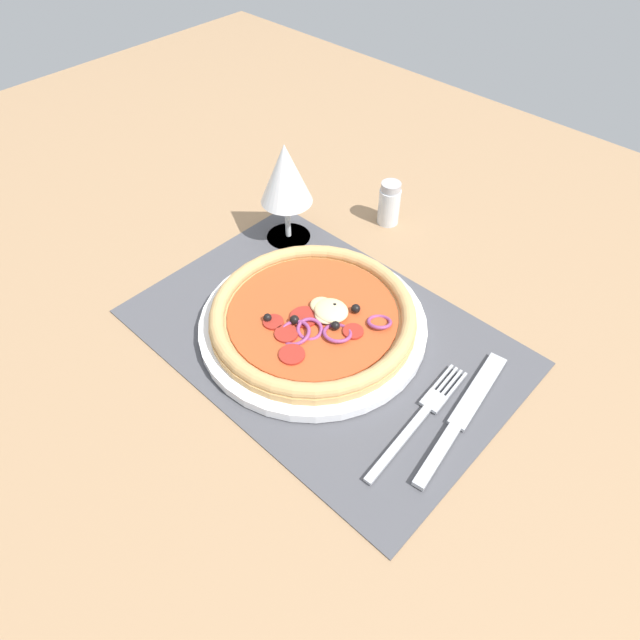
% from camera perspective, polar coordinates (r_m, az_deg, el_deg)
% --- Properties ---
extents(ground_plane, '(1.90, 1.40, 0.02)m').
position_cam_1_polar(ground_plane, '(0.70, 0.30, -2.40)').
color(ground_plane, '#9E7A56').
extents(placemat, '(0.45, 0.31, 0.00)m').
position_cam_1_polar(placemat, '(0.68, 0.31, -1.63)').
color(placemat, '#4C4C51').
rests_on(placemat, ground_plane).
extents(plate, '(0.28, 0.28, 0.01)m').
position_cam_1_polar(plate, '(0.69, -0.72, -0.45)').
color(plate, white).
rests_on(plate, placemat).
extents(pizza, '(0.25, 0.25, 0.03)m').
position_cam_1_polar(pizza, '(0.67, -0.69, 0.51)').
color(pizza, tan).
rests_on(pizza, plate).
extents(fork, '(0.03, 0.18, 0.00)m').
position_cam_1_polar(fork, '(0.62, 10.33, -9.47)').
color(fork, '#B2B5BA').
rests_on(fork, placemat).
extents(knife, '(0.04, 0.20, 0.01)m').
position_cam_1_polar(knife, '(0.63, 14.32, -9.29)').
color(knife, '#B2B5BA').
rests_on(knife, placemat).
extents(wine_glass, '(0.07, 0.07, 0.15)m').
position_cam_1_polar(wine_glass, '(0.77, -3.53, 14.47)').
color(wine_glass, silver).
rests_on(wine_glass, ground_plane).
extents(pepper_shaker, '(0.03, 0.03, 0.07)m').
position_cam_1_polar(pepper_shaker, '(0.85, 7.05, 11.66)').
color(pepper_shaker, silver).
rests_on(pepper_shaker, ground_plane).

